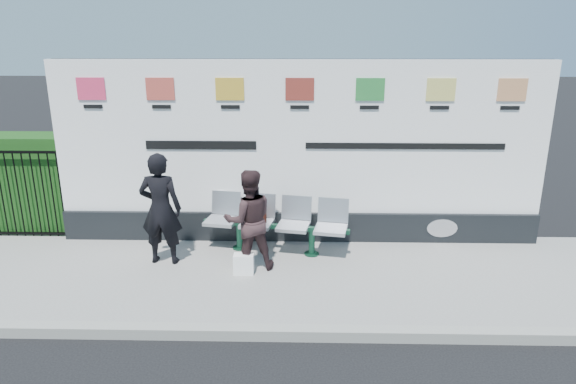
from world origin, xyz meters
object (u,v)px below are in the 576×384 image
at_px(woman_left, 161,209).
at_px(woman_right, 249,220).
at_px(bench, 275,237).
at_px(billboard, 299,165).

distance_m(woman_left, woman_right, 1.36).
bearing_deg(bench, woman_right, -109.36).
bearing_deg(billboard, bench, -124.15).
bearing_deg(woman_right, woman_left, -22.39).
bearing_deg(billboard, woman_right, -121.96).
distance_m(billboard, bench, 1.25).
bearing_deg(billboard, woman_left, -154.51).
relative_size(woman_left, woman_right, 1.13).
bearing_deg(woman_left, woman_right, 174.75).
height_order(bench, woman_right, woman_right).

